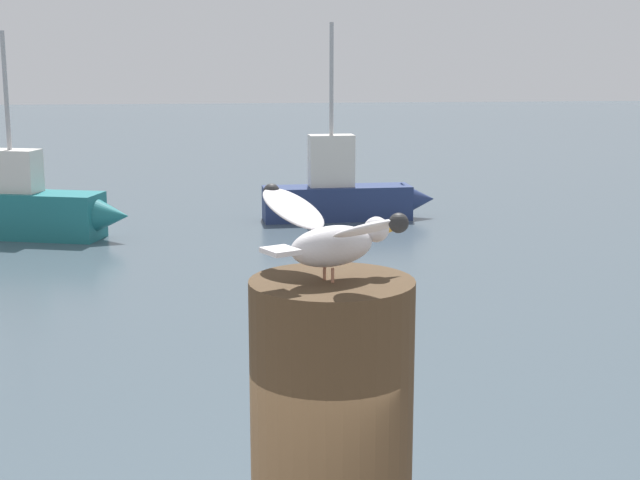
{
  "coord_description": "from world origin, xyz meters",
  "views": [
    {
      "loc": [
        0.82,
        -2.6,
        3.27
      ],
      "look_at": [
        1.1,
        -0.17,
        2.78
      ],
      "focal_mm": 52.05,
      "sensor_mm": 36.0,
      "label": 1
    }
  ],
  "objects": [
    {
      "name": "seagull",
      "position": [
        1.11,
        -0.42,
        2.85
      ],
      "size": [
        0.38,
        0.56,
        0.21
      ],
      "color": "tan",
      "rests_on": "mooring_post"
    },
    {
      "name": "boat_teal",
      "position": [
        -2.32,
        14.31,
        0.55
      ],
      "size": [
        3.36,
        1.71,
        3.66
      ],
      "color": "#1E7075",
      "rests_on": "ground_plane"
    },
    {
      "name": "boat_navy",
      "position": [
        3.5,
        15.57,
        0.51
      ],
      "size": [
        3.5,
        0.87,
        3.86
      ],
      "color": "navy",
      "rests_on": "ground_plane"
    }
  ]
}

